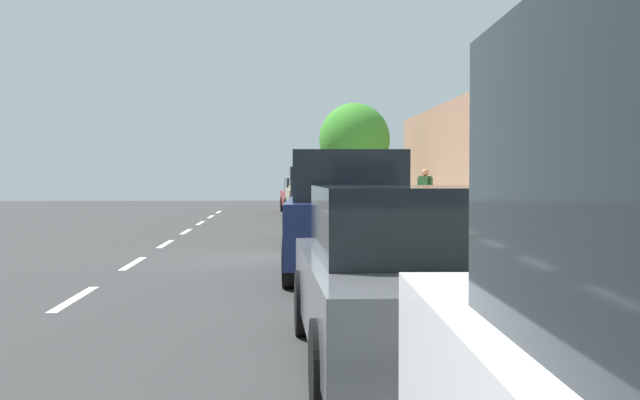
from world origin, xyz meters
name	(u,v)px	position (x,y,z in m)	size (l,w,h in m)	color
ground	(298,258)	(0.00, 0.00, 0.00)	(73.27, 73.27, 0.00)	#353535
sidewalk	(491,254)	(3.83, 0.00, 0.06)	(3.76, 45.80, 0.12)	#A3AFA7
curb_edge	(393,254)	(1.87, 0.00, 0.06)	(0.16, 45.80, 0.12)	gray
lane_stripe_centre	(133,263)	(-3.06, -0.80, 0.00)	(0.14, 44.20, 0.01)	white
lane_stripe_bike_edge	(319,258)	(0.40, 0.00, 0.00)	(0.12, 45.80, 0.01)	white
building_facade	(598,149)	(5.96, 0.00, 2.15)	(0.50, 45.80, 4.31)	#A17459
parked_sedan_grey_second	(410,278)	(0.72, -8.90, 0.75)	(1.89, 4.43, 1.52)	slate
parked_suv_dark_blue_mid	(347,212)	(0.71, -2.75, 1.03)	(2.13, 4.78, 1.99)	navy
parked_sedan_green_far	(325,212)	(0.71, 3.32, 0.75)	(2.03, 4.49, 1.52)	#1E512D
parked_pickup_tan_farthest	(314,196)	(0.90, 13.00, 0.90)	(2.09, 5.33, 1.95)	tan
parked_sedan_red_end	(303,196)	(0.70, 19.25, 0.75)	(2.03, 4.49, 1.52)	maroon
bicycle_at_curb	(341,219)	(1.41, 7.28, 0.38)	(1.40, 1.13, 0.77)	black
cyclist_with_backpack	(350,198)	(1.63, 6.81, 0.99)	(0.54, 0.55, 1.64)	#C6B284
street_tree_mid_block	(354,140)	(2.89, 18.62, 3.15)	(3.05, 3.05, 4.63)	brown
pedestrian_on_phone	(425,191)	(4.54, 10.99, 1.11)	(0.45, 0.48, 1.73)	black
fire_hydrant	(606,305)	(2.30, -9.14, 0.55)	(0.22, 0.22, 0.84)	red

